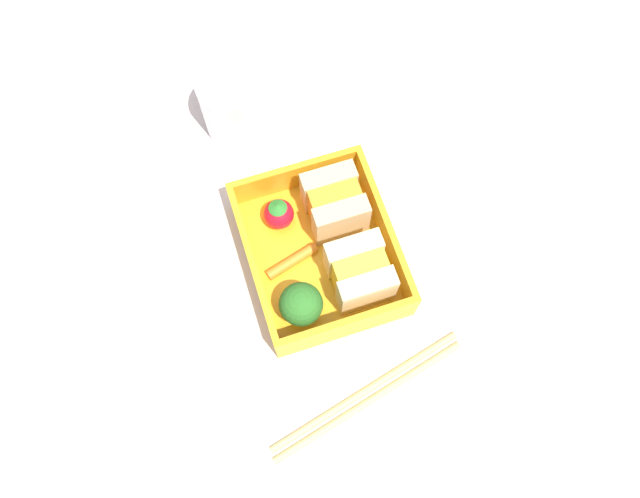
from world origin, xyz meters
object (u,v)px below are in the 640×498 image
broccoli_floret (301,304)px  chopstick_pair (370,395)px  drinking_glass (232,105)px  strawberry_far_left (279,214)px  sandwich_center_left (360,272)px  sandwich_left (334,203)px  carrot_stick_far_left (291,259)px

broccoli_floret → chopstick_pair: broccoli_floret is taller
chopstick_pair → drinking_glass: bearing=-172.7°
strawberry_far_left → broccoli_floret: size_ratio=0.73×
broccoli_floret → drinking_glass: drinking_glass is taller
sandwich_center_left → chopstick_pair: size_ratio=0.28×
sandwich_center_left → drinking_glass: (-20.40, -6.30, 0.11)cm
sandwich_center_left → strawberry_far_left: bearing=-147.4°
drinking_glass → broccoli_floret: bearing=1.0°
sandwich_center_left → broccoli_floret: (1.28, -5.92, 0.30)cm
strawberry_far_left → drinking_glass: drinking_glass is taller
strawberry_far_left → chopstick_pair: size_ratio=0.18×
strawberry_far_left → drinking_glass: size_ratio=0.46×
sandwich_left → sandwich_center_left: size_ratio=1.00×
strawberry_far_left → carrot_stick_far_left: bearing=-2.0°
sandwich_center_left → drinking_glass: size_ratio=0.72×
sandwich_left → drinking_glass: (-13.27, -6.30, 0.11)cm
chopstick_pair → broccoli_floret: bearing=-158.2°
carrot_stick_far_left → drinking_glass: bearing=-176.8°
sandwich_left → chopstick_pair: bearing=-7.8°
chopstick_pair → sandwich_left: bearing=172.2°
drinking_glass → chopstick_pair: bearing=7.3°
broccoli_floret → chopstick_pair: 10.24cm
sandwich_left → carrot_stick_far_left: 6.62cm
broccoli_floret → sandwich_left: bearing=144.9°
chopstick_pair → drinking_glass: size_ratio=2.57×
carrot_stick_far_left → broccoli_floret: size_ratio=1.09×
broccoli_floret → chopstick_pair: size_ratio=0.25×
strawberry_far_left → carrot_stick_far_left: (4.33, -0.15, -1.08)cm
broccoli_floret → drinking_glass: bearing=-179.0°
sandwich_left → sandwich_center_left: same height
sandwich_left → drinking_glass: 14.69cm
broccoli_floret → strawberry_far_left: bearing=175.7°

